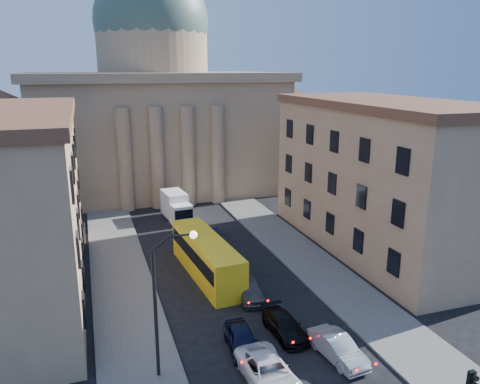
% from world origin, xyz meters
% --- Properties ---
extents(sidewalk_left, '(5.00, 60.00, 0.15)m').
position_xyz_m(sidewalk_left, '(-8.50, 18.00, 0.07)').
color(sidewalk_left, '#55524D').
rests_on(sidewalk_left, ground).
extents(sidewalk_right, '(5.00, 60.00, 0.15)m').
position_xyz_m(sidewalk_right, '(8.50, 18.00, 0.07)').
color(sidewalk_right, '#55524D').
rests_on(sidewalk_right, ground).
extents(church, '(68.02, 28.76, 36.60)m').
position_xyz_m(church, '(0.00, 55.47, 11.88)').
color(church, '#806A4F').
rests_on(church, ground).
extents(building_left, '(11.60, 26.60, 14.70)m').
position_xyz_m(building_left, '(-17.00, 22.00, 7.42)').
color(building_left, tan).
rests_on(building_left, ground).
extents(building_right, '(11.60, 26.60, 14.70)m').
position_xyz_m(building_right, '(17.00, 22.00, 7.42)').
color(building_right, tan).
rests_on(building_right, ground).
extents(street_lamp, '(2.62, 0.44, 8.83)m').
position_xyz_m(street_lamp, '(-6.97, 8.00, 5.29)').
color(street_lamp, black).
rests_on(street_lamp, ground).
extents(car_left_near, '(2.15, 4.61, 1.53)m').
position_xyz_m(car_left_near, '(-2.01, 8.93, 0.76)').
color(car_left_near, black).
rests_on(car_left_near, ground).
extents(car_right_near, '(2.18, 4.77, 1.52)m').
position_xyz_m(car_right_near, '(3.35, 6.27, 0.76)').
color(car_right_near, '#919598').
rests_on(car_right_near, ground).
extents(car_left_mid, '(2.77, 5.59, 1.52)m').
position_xyz_m(car_left_mid, '(-1.63, 5.35, 0.76)').
color(car_left_mid, white).
rests_on(car_left_mid, ground).
extents(car_right_mid, '(2.12, 4.74, 1.35)m').
position_xyz_m(car_right_mid, '(1.35, 9.79, 0.67)').
color(car_right_mid, black).
rests_on(car_right_mid, ground).
extents(car_right_far, '(2.30, 4.78, 1.57)m').
position_xyz_m(car_right_far, '(0.80, 15.47, 0.79)').
color(car_right_far, '#48494D').
rests_on(car_right_far, ground).
extents(car_right_distant, '(1.67, 3.81, 1.22)m').
position_xyz_m(car_right_distant, '(1.45, 29.21, 0.61)').
color(car_right_distant, black).
rests_on(car_right_distant, ground).
extents(city_bus, '(3.69, 12.15, 3.37)m').
position_xyz_m(city_bus, '(-1.31, 20.65, 1.81)').
color(city_bus, yellow).
rests_on(city_bus, ground).
extents(box_truck, '(2.88, 6.08, 3.23)m').
position_xyz_m(box_truck, '(-0.81, 37.04, 1.53)').
color(box_truck, white).
rests_on(box_truck, ground).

